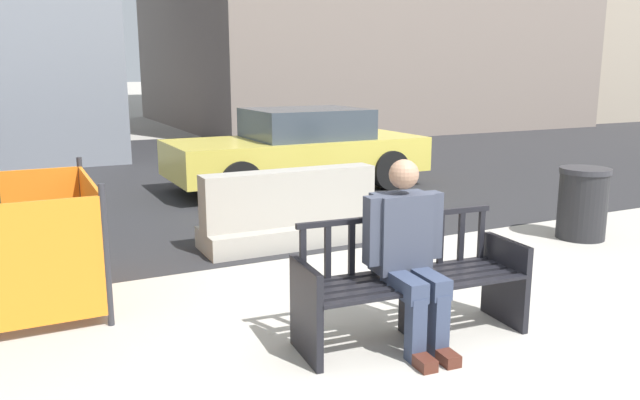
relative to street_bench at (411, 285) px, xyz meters
The scene contains 7 objects.
ground_plane 0.71m from the street_bench, 61.84° to the right, with size 200.00×200.00×0.00m, color #ADA89E.
street_asphalt 8.19m from the street_bench, 88.04° to the left, with size 120.00×12.00×0.01m, color #28282B.
street_bench is the anchor object (origin of this frame).
seated_person 0.31m from the street_bench, 145.02° to the right, with size 0.59×0.74×1.31m.
jersey_barrier_centre 2.68m from the street_bench, 85.24° to the left, with size 2.00×0.68×0.84m.
car_taxi_near 6.01m from the street_bench, 73.27° to the left, with size 4.17×1.89×1.30m.
trash_bin 3.63m from the street_bench, 22.80° to the left, with size 0.57×0.57×0.82m.
Camera 1 is at (-2.76, -3.01, 1.92)m, focal length 35.00 mm.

